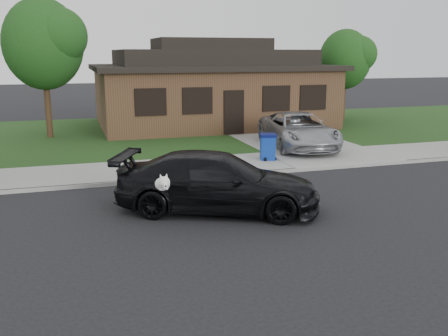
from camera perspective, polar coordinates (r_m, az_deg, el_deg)
name	(u,v)px	position (r m, az deg, el deg)	size (l,w,h in m)	color
ground	(221,212)	(12.93, -0.31, -5.03)	(120.00, 120.00, 0.00)	black
sidewalk	(180,168)	(17.59, -5.09, -0.01)	(60.00, 3.00, 0.12)	gray
curb	(190,178)	(16.16, -3.95, -1.15)	(60.00, 0.12, 0.12)	gray
lawn	(145,134)	(25.32, -8.99, 3.89)	(60.00, 13.00, 0.13)	#193814
driveway	(280,137)	(24.10, 6.38, 3.52)	(4.50, 13.00, 0.14)	gray
sedan	(218,182)	(12.82, -0.74, -1.65)	(5.63, 4.09, 1.52)	black
minivan	(298,130)	(21.14, 8.49, 4.30)	(2.39, 5.18, 1.44)	#A3A5AA
recycling_bin	(268,147)	(18.64, 5.03, 2.45)	(0.71, 0.71, 0.97)	navy
house	(211,88)	(27.87, -1.51, 9.14)	(12.60, 8.60, 4.65)	#422B1C
tree_0	(47,42)	(24.65, -19.61, 13.37)	(3.78, 3.60, 6.34)	#332114
tree_1	(348,58)	(30.53, 14.00, 12.07)	(3.15, 3.00, 5.25)	#332114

